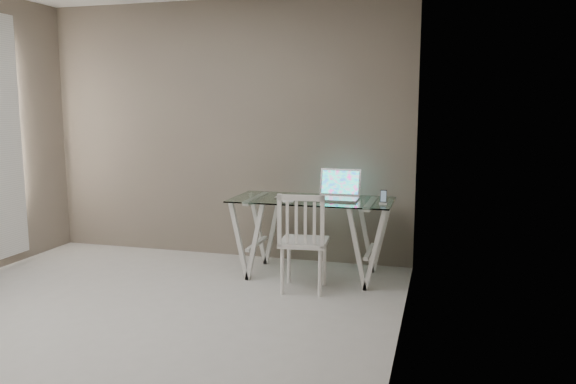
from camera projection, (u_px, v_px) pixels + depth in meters
The scene contains 7 objects.
room at pixel (91, 89), 3.79m from camera, with size 4.50×4.52×2.71m.
desk at pixel (312, 237), 5.30m from camera, with size 1.50×0.70×0.75m.
chair at pixel (303, 238), 4.82m from camera, with size 0.44×0.44×0.88m.
laptop at pixel (338, 192), 5.26m from camera, with size 0.39×0.35×0.27m.
keyboard at pixel (291, 197), 5.32m from camera, with size 0.30×0.13×0.01m, color silver.
mouse at pixel (288, 201), 5.01m from camera, with size 0.11×0.06×0.03m, color silver.
phone_dock at pixel (383, 200), 4.97m from camera, with size 0.07×0.07×0.13m.
Camera 1 is at (2.26, -3.33, 1.60)m, focal length 35.00 mm.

